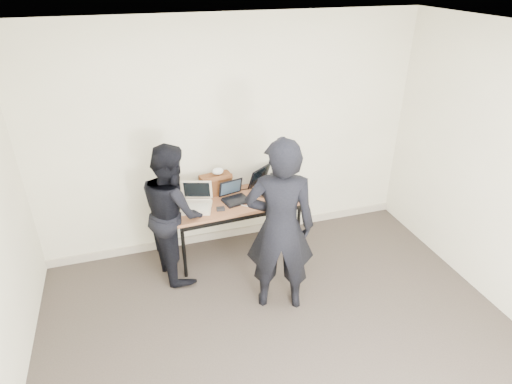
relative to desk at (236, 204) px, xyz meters
name	(u,v)px	position (x,y,z in m)	size (l,w,h in m)	color
room	(310,247)	(0.05, -1.89, 0.69)	(4.60, 4.60, 2.80)	#3C342E
desk	(236,204)	(0.00, 0.00, 0.00)	(1.53, 0.73, 0.72)	brown
laptop_beige	(196,203)	(-0.46, -0.02, 0.11)	(0.42, 0.42, 0.28)	beige
laptop_center	(234,196)	(-0.02, 0.02, 0.11)	(0.34, 0.33, 0.22)	black
laptop_right	(267,184)	(0.43, 0.16, 0.12)	(0.50, 0.49, 0.27)	black
leather_satchel	(216,184)	(-0.18, 0.23, 0.19)	(0.38, 0.23, 0.25)	brown
tissue	(218,171)	(-0.15, 0.23, 0.34)	(0.13, 0.10, 0.08)	white
equipment_box	(282,180)	(0.63, 0.19, 0.13)	(0.23, 0.20, 0.13)	black
power_brick	(221,209)	(-0.22, -0.17, 0.08)	(0.09, 0.06, 0.03)	black
cables	(244,198)	(0.10, 0.02, 0.06)	(1.16, 0.42, 0.01)	silver
person_typist	(280,228)	(0.18, -0.98, 0.25)	(0.67, 0.44, 1.83)	black
person_observer	(173,212)	(-0.74, -0.14, 0.11)	(0.75, 0.59, 1.55)	black
baseboard	(234,232)	(0.05, 0.34, -0.61)	(4.50, 0.03, 0.10)	#B5AA96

